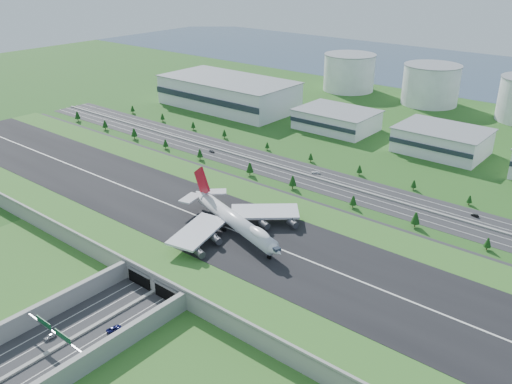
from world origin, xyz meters
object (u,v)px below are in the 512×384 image
Objects in this scene: car_2 at (114,329)px; car_4 at (212,151)px; car_7 at (316,172)px; boeing_747 at (234,220)px; car_0 at (50,336)px; car_5 at (475,215)px; fuel_tank_a at (349,73)px.

car_2 is 195.57m from car_4.
car_7 reaches higher than car_4.
car_0 is at bearing -77.93° from boeing_747.
car_4 is (-91.87, 181.74, -0.05)m from car_0.
car_7 is (78.12, 13.14, 0.00)m from car_4.
car_2 is 179.52m from car_7.
car_0 is 22.76m from car_2.
car_4 is 1.08× the size of car_5.
car_0 is at bearing -14.22° from car_7.
fuel_tank_a is 223.38m from car_4.
boeing_747 reaches higher than car_2.
car_0 is 215.57m from car_5.
car_4 is at bearing -50.07° from car_2.
car_5 is at bearing -45.97° from fuel_tank_a.
boeing_747 is 105.67m from car_7.
boeing_747 is 16.37× the size of car_4.
car_5 is (177.48, 16.09, -0.08)m from car_4.
car_2 reaches higher than car_4.
boeing_747 is at bearing -78.28° from car_2.
car_0 is 203.64m from car_4.
fuel_tank_a is 10.41× the size of car_0.
car_2 is 1.37× the size of car_5.
car_5 is at bearing -80.77° from car_4.
fuel_tank_a reaches higher than car_7.
car_0 is at bearing -149.14° from car_4.
boeing_747 is 13.85× the size of car_7.
fuel_tank_a is 9.39× the size of car_7.
car_0 is 1.15× the size of car_5.
car_0 is (113.20, -403.48, -16.56)m from fuel_tank_a.
boeing_747 is at bearing -68.67° from fuel_tank_a.
car_0 reaches higher than car_2.
boeing_747 is 17.68× the size of car_5.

